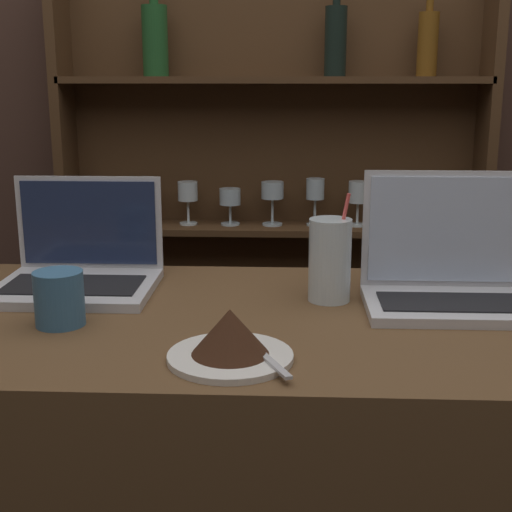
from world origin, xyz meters
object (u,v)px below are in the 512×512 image
Objects in this scene: coffee_cup at (59,298)px; cake_plate at (230,339)px; laptop_far at (452,275)px; laptop_near at (80,266)px; water_glass at (330,260)px.

cake_plate is at bearing -25.34° from coffee_cup.
laptop_near is at bearing 173.60° from laptop_far.
coffee_cup is (0.03, -0.23, 0.00)m from laptop_near.
laptop_far is 0.70m from coffee_cup.
water_glass is (0.16, 0.30, 0.04)m from cake_plate.
water_glass is 0.49m from coffee_cup.
laptop_far is 0.48m from cake_plate.
laptop_near reaches higher than coffee_cup.
coffee_cup is (-0.46, -0.16, -0.03)m from water_glass.
laptop_near is 0.50m from cake_plate.
water_glass is 2.18× the size of coffee_cup.
laptop_far is 0.22m from water_glass.
water_glass is at bearing 61.82° from cake_plate.
laptop_near is 0.50m from water_glass.
cake_plate is at bearing -118.18° from water_glass.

